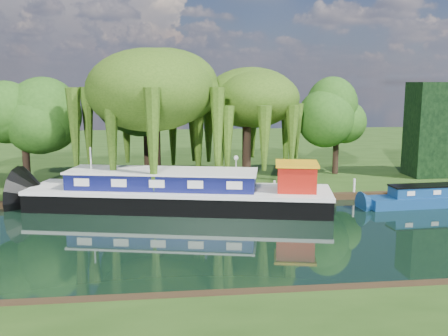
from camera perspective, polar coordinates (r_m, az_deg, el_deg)
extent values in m
plane|color=black|center=(27.88, 3.36, -7.83)|extent=(120.00, 120.00, 0.00)
cube|color=#1E390F|center=(60.90, -2.16, 2.02)|extent=(120.00, 52.00, 0.45)
cube|color=black|center=(33.88, -5.16, -3.79)|extent=(20.61, 8.66, 1.34)
cube|color=silver|center=(33.71, -5.18, -2.49)|extent=(20.74, 8.77, 0.25)
cube|color=#0E1249|center=(33.80, -7.05, -1.34)|extent=(12.88, 5.80, 1.06)
cube|color=silver|center=(33.69, -7.08, -0.35)|extent=(13.14, 6.07, 0.13)
cube|color=#9D140B|center=(32.96, 8.29, -1.11)|extent=(2.93, 2.93, 1.68)
cube|color=orange|center=(32.80, 8.33, 0.48)|extent=(3.26, 3.26, 0.18)
cylinder|color=silver|center=(35.06, -14.95, 0.15)|extent=(0.11, 0.11, 2.68)
cube|color=navy|center=(37.87, 23.75, -3.46)|extent=(11.05, 2.48, 0.82)
cube|color=navy|center=(37.71, 23.83, -2.34)|extent=(7.74, 1.82, 0.69)
cube|color=black|center=(37.64, 23.87, -1.76)|extent=(7.84, 1.92, 0.09)
cube|color=silver|center=(35.60, 20.60, -2.75)|extent=(0.55, 0.08, 0.29)
cube|color=silver|center=(36.61, 23.19, -2.59)|extent=(0.55, 0.08, 0.29)
cylinder|color=black|center=(38.22, -7.78, 2.19)|extent=(0.78, 0.78, 5.99)
ellipsoid|color=#28490F|center=(37.91, -7.93, 8.69)|extent=(8.36, 8.36, 5.40)
cylinder|color=black|center=(40.49, 2.59, 1.98)|extent=(0.71, 0.71, 5.00)
ellipsoid|color=#28490F|center=(40.16, 2.63, 7.09)|extent=(6.82, 6.82, 4.41)
cylinder|color=black|center=(40.84, -21.75, 2.16)|extent=(0.56, 0.56, 6.12)
ellipsoid|color=#1E4912|center=(40.62, -21.97, 5.67)|extent=(5.01, 5.01, 5.01)
cylinder|color=black|center=(41.94, -8.75, 3.54)|extent=(0.68, 0.68, 7.02)
ellipsoid|color=black|center=(41.74, -8.85, 7.46)|extent=(5.61, 5.61, 5.61)
cylinder|color=black|center=(44.87, 12.69, 2.86)|extent=(0.51, 0.51, 5.53)
ellipsoid|color=#1E4912|center=(44.67, 12.80, 5.74)|extent=(4.42, 4.42, 4.42)
cube|color=black|center=(46.78, 23.87, 4.06)|extent=(6.00, 3.00, 8.00)
cylinder|color=silver|center=(37.66, 1.38, -0.75)|extent=(0.10, 0.10, 2.20)
sphere|color=white|center=(37.44, 1.39, 1.18)|extent=(0.36, 0.36, 0.36)
cylinder|color=silver|center=(35.76, -15.06, -2.63)|extent=(0.16, 0.16, 1.00)
cylinder|color=silver|center=(35.37, -5.39, -2.47)|extent=(0.16, 0.16, 1.00)
cylinder|color=silver|center=(36.18, 5.76, -2.20)|extent=(0.16, 0.16, 1.00)
cylinder|color=silver|center=(37.91, 14.67, -1.92)|extent=(0.16, 0.16, 1.00)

